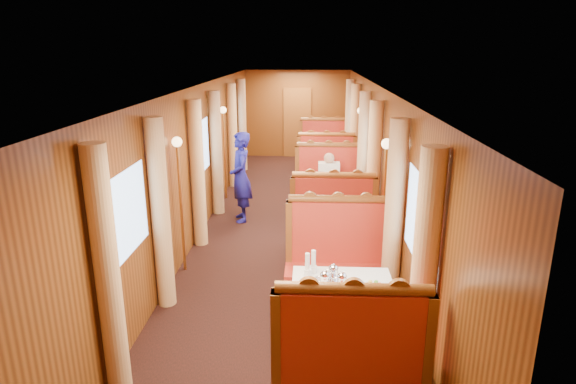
# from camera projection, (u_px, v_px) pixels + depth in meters

# --- Properties ---
(floor) EXTENTS (3.00, 12.00, 0.01)m
(floor) POSITION_uv_depth(u_px,v_px,m) (287.00, 228.00, 8.61)
(floor) COLOR black
(floor) RESTS_ON ground
(ceiling) EXTENTS (3.00, 12.00, 0.01)m
(ceiling) POSITION_uv_depth(u_px,v_px,m) (287.00, 86.00, 7.89)
(ceiling) COLOR silver
(ceiling) RESTS_ON wall_left
(wall_far) EXTENTS (3.00, 0.01, 2.50)m
(wall_far) POSITION_uv_depth(u_px,v_px,m) (297.00, 114.00, 13.99)
(wall_far) COLOR brown
(wall_far) RESTS_ON floor
(wall_left) EXTENTS (0.01, 12.00, 2.50)m
(wall_left) POSITION_uv_depth(u_px,v_px,m) (201.00, 159.00, 8.32)
(wall_left) COLOR brown
(wall_left) RESTS_ON floor
(wall_right) EXTENTS (0.01, 12.00, 2.50)m
(wall_right) POSITION_uv_depth(u_px,v_px,m) (375.00, 161.00, 8.18)
(wall_right) COLOR brown
(wall_right) RESTS_ON floor
(doorway_far) EXTENTS (0.80, 0.04, 2.00)m
(doorway_far) POSITION_uv_depth(u_px,v_px,m) (297.00, 123.00, 14.04)
(doorway_far) COLOR brown
(doorway_far) RESTS_ON floor
(table_near) EXTENTS (1.05, 0.72, 0.75)m
(table_near) POSITION_uv_depth(u_px,v_px,m) (341.00, 314.00, 5.12)
(table_near) COLOR white
(table_near) RESTS_ON floor
(banquette_near_fwd) EXTENTS (1.30, 0.55, 1.34)m
(banquette_near_fwd) POSITION_uv_depth(u_px,v_px,m) (348.00, 371.00, 4.14)
(banquette_near_fwd) COLOR #A9121A
(banquette_near_fwd) RESTS_ON floor
(banquette_near_aft) EXTENTS (1.30, 0.55, 1.34)m
(banquette_near_aft) POSITION_uv_depth(u_px,v_px,m) (337.00, 268.00, 6.08)
(banquette_near_aft) COLOR #A9121A
(banquette_near_aft) RESTS_ON floor
(table_mid) EXTENTS (1.05, 0.72, 0.75)m
(table_mid) POSITION_uv_depth(u_px,v_px,m) (330.00, 209.00, 8.47)
(table_mid) COLOR white
(table_mid) RESTS_ON floor
(banquette_mid_fwd) EXTENTS (1.30, 0.55, 1.34)m
(banquette_mid_fwd) POSITION_uv_depth(u_px,v_px,m) (332.00, 227.00, 7.49)
(banquette_mid_fwd) COLOR #A9121A
(banquette_mid_fwd) RESTS_ON floor
(banquette_mid_aft) EXTENTS (1.30, 0.55, 1.34)m
(banquette_mid_aft) POSITION_uv_depth(u_px,v_px,m) (328.00, 190.00, 9.43)
(banquette_mid_aft) COLOR #A9121A
(banquette_mid_aft) RESTS_ON floor
(table_far) EXTENTS (1.05, 0.72, 0.75)m
(table_far) POSITION_uv_depth(u_px,v_px,m) (325.00, 163.00, 11.82)
(table_far) COLOR white
(table_far) RESTS_ON floor
(banquette_far_fwd) EXTENTS (1.30, 0.55, 1.34)m
(banquette_far_fwd) POSITION_uv_depth(u_px,v_px,m) (326.00, 171.00, 10.83)
(banquette_far_fwd) COLOR #A9121A
(banquette_far_fwd) RESTS_ON floor
(banquette_far_aft) EXTENTS (1.30, 0.55, 1.34)m
(banquette_far_aft) POSITION_uv_depth(u_px,v_px,m) (324.00, 153.00, 12.78)
(banquette_far_aft) COLOR #A9121A
(banquette_far_aft) RESTS_ON floor
(tea_tray) EXTENTS (0.37, 0.29, 0.01)m
(tea_tray) POSITION_uv_depth(u_px,v_px,m) (330.00, 284.00, 4.95)
(tea_tray) COLOR silver
(tea_tray) RESTS_ON table_near
(teapot_left) EXTENTS (0.19, 0.15, 0.14)m
(teapot_left) POSITION_uv_depth(u_px,v_px,m) (325.00, 281.00, 4.89)
(teapot_left) COLOR silver
(teapot_left) RESTS_ON tea_tray
(teapot_right) EXTENTS (0.19, 0.16, 0.14)m
(teapot_right) POSITION_uv_depth(u_px,v_px,m) (342.00, 282.00, 4.85)
(teapot_right) COLOR silver
(teapot_right) RESTS_ON tea_tray
(teapot_back) EXTENTS (0.19, 0.16, 0.14)m
(teapot_back) POSITION_uv_depth(u_px,v_px,m) (333.00, 275.00, 5.02)
(teapot_back) COLOR silver
(teapot_back) RESTS_ON tea_tray
(fruit_plate) EXTENTS (0.24, 0.24, 0.05)m
(fruit_plate) POSITION_uv_depth(u_px,v_px,m) (374.00, 286.00, 4.89)
(fruit_plate) COLOR white
(fruit_plate) RESTS_ON table_near
(cup_inboard) EXTENTS (0.08, 0.08, 0.26)m
(cup_inboard) POSITION_uv_depth(u_px,v_px,m) (307.00, 267.00, 5.11)
(cup_inboard) COLOR white
(cup_inboard) RESTS_ON table_near
(cup_outboard) EXTENTS (0.08, 0.08, 0.26)m
(cup_outboard) POSITION_uv_depth(u_px,v_px,m) (313.00, 264.00, 5.18)
(cup_outboard) COLOR white
(cup_outboard) RESTS_ON table_near
(rose_vase_mid) EXTENTS (0.06, 0.06, 0.36)m
(rose_vase_mid) POSITION_uv_depth(u_px,v_px,m) (329.00, 179.00, 8.31)
(rose_vase_mid) COLOR silver
(rose_vase_mid) RESTS_ON table_mid
(rose_vase_far) EXTENTS (0.06, 0.06, 0.36)m
(rose_vase_far) POSITION_uv_depth(u_px,v_px,m) (326.00, 141.00, 11.68)
(rose_vase_far) COLOR silver
(rose_vase_far) RESTS_ON table_far
(window_left_near) EXTENTS (0.01, 1.20, 0.90)m
(window_left_near) POSITION_uv_depth(u_px,v_px,m) (125.00, 215.00, 4.91)
(window_left_near) COLOR #88ADDC
(window_left_near) RESTS_ON wall_left
(curtain_left_near_a) EXTENTS (0.22, 0.22, 2.35)m
(curtain_left_near_a) POSITION_uv_depth(u_px,v_px,m) (107.00, 274.00, 4.24)
(curtain_left_near_a) COLOR #E5B175
(curtain_left_near_a) RESTS_ON floor
(curtain_left_near_b) EXTENTS (0.22, 0.22, 2.35)m
(curtain_left_near_b) POSITION_uv_depth(u_px,v_px,m) (161.00, 215.00, 5.73)
(curtain_left_near_b) COLOR #E5B175
(curtain_left_near_b) RESTS_ON floor
(window_right_near) EXTENTS (0.01, 1.20, 0.90)m
(window_right_near) POSITION_uv_depth(u_px,v_px,m) (419.00, 220.00, 4.78)
(window_right_near) COLOR #88ADDC
(window_right_near) RESTS_ON wall_right
(curtain_right_near_a) EXTENTS (0.22, 0.22, 2.35)m
(curtain_right_near_a) POSITION_uv_depth(u_px,v_px,m) (423.00, 281.00, 4.12)
(curtain_right_near_a) COLOR #E5B175
(curtain_right_near_a) RESTS_ON floor
(curtain_right_near_b) EXTENTS (0.22, 0.22, 2.35)m
(curtain_right_near_b) POSITION_uv_depth(u_px,v_px,m) (394.00, 219.00, 5.61)
(curtain_right_near_b) COLOR #E5B175
(curtain_right_near_b) RESTS_ON floor
(window_left_mid) EXTENTS (0.01, 1.20, 0.90)m
(window_left_mid) POSITION_uv_depth(u_px,v_px,m) (201.00, 148.00, 8.26)
(window_left_mid) COLOR #88ADDC
(window_left_mid) RESTS_ON wall_left
(curtain_left_mid_a) EXTENTS (0.22, 0.22, 2.35)m
(curtain_left_mid_a) POSITION_uv_depth(u_px,v_px,m) (198.00, 174.00, 7.59)
(curtain_left_mid_a) COLOR #E5B175
(curtain_left_mid_a) RESTS_ON floor
(curtain_left_mid_b) EXTENTS (0.22, 0.22, 2.35)m
(curtain_left_mid_b) POSITION_uv_depth(u_px,v_px,m) (216.00, 154.00, 9.08)
(curtain_left_mid_b) COLOR #E5B175
(curtain_left_mid_b) RESTS_ON floor
(window_right_mid) EXTENTS (0.01, 1.20, 0.90)m
(window_right_mid) POSITION_uv_depth(u_px,v_px,m) (375.00, 149.00, 8.13)
(window_right_mid) COLOR #88ADDC
(window_right_mid) RESTS_ON wall_right
(curtain_right_mid_a) EXTENTS (0.22, 0.22, 2.35)m
(curtain_right_mid_a) POSITION_uv_depth(u_px,v_px,m) (373.00, 177.00, 7.47)
(curtain_right_mid_a) COLOR #E5B175
(curtain_right_mid_a) RESTS_ON floor
(curtain_right_mid_b) EXTENTS (0.22, 0.22, 2.35)m
(curtain_right_mid_b) POSITION_uv_depth(u_px,v_px,m) (363.00, 155.00, 8.96)
(curtain_right_mid_b) COLOR #E5B175
(curtain_right_mid_b) RESTS_ON floor
(window_left_far) EXTENTS (0.01, 1.20, 0.90)m
(window_left_far) POSITION_uv_depth(u_px,v_px,m) (233.00, 119.00, 11.61)
(window_left_far) COLOR #88ADDC
(window_left_far) RESTS_ON wall_left
(curtain_left_far_a) EXTENTS (0.22, 0.22, 2.35)m
(curtain_left_far_a) POSITION_uv_depth(u_px,v_px,m) (233.00, 136.00, 10.94)
(curtain_left_far_a) COLOR #E5B175
(curtain_left_far_a) RESTS_ON floor
(curtain_left_far_b) EXTENTS (0.22, 0.22, 2.35)m
(curtain_left_far_b) POSITION_uv_depth(u_px,v_px,m) (242.00, 125.00, 12.43)
(curtain_left_far_b) COLOR #E5B175
(curtain_left_far_b) RESTS_ON floor
(window_right_far) EXTENTS (0.01, 1.20, 0.90)m
(window_right_far) POSITION_uv_depth(u_px,v_px,m) (356.00, 120.00, 11.48)
(window_right_far) COLOR #88ADDC
(window_right_far) RESTS_ON wall_right
(curtain_right_far_a) EXTENTS (0.22, 0.22, 2.35)m
(curtain_right_far_a) POSITION_uv_depth(u_px,v_px,m) (354.00, 137.00, 10.81)
(curtain_right_far_a) COLOR #E5B175
(curtain_right_far_a) RESTS_ON floor
(curtain_right_far_b) EXTENTS (0.22, 0.22, 2.35)m
(curtain_right_far_b) POSITION_uv_depth(u_px,v_px,m) (349.00, 126.00, 12.31)
(curtain_right_far_b) COLOR #E5B175
(curtain_right_far_b) RESTS_ON floor
(sconce_left_fore) EXTENTS (0.14, 0.14, 1.95)m
(sconce_left_fore) POSITION_uv_depth(u_px,v_px,m) (179.00, 177.00, 6.60)
(sconce_left_fore) COLOR #BF8C3F
(sconce_left_fore) RESTS_ON floor
(sconce_right_fore) EXTENTS (0.14, 0.14, 1.95)m
(sconce_right_fore) POSITION_uv_depth(u_px,v_px,m) (384.00, 180.00, 6.48)
(sconce_right_fore) COLOR #BF8C3F
(sconce_right_fore) RESTS_ON floor
(sconce_left_aft) EXTENTS (0.14, 0.14, 1.95)m
(sconce_left_aft) POSITION_uv_depth(u_px,v_px,m) (224.00, 134.00, 9.95)
(sconce_left_aft) COLOR #BF8C3F
(sconce_left_aft) RESTS_ON floor
(sconce_right_aft) EXTENTS (0.14, 0.14, 1.95)m
(sconce_right_aft) POSITION_uv_depth(u_px,v_px,m) (360.00, 135.00, 9.83)
(sconce_right_aft) COLOR #BF8C3F
(sconce_right_aft) RESTS_ON floor
(steward) EXTENTS (0.53, 0.68, 1.66)m
(steward) POSITION_uv_depth(u_px,v_px,m) (241.00, 177.00, 8.77)
(steward) COLOR navy
(steward) RESTS_ON floor
(passenger) EXTENTS (0.40, 0.44, 0.76)m
(passenger) POSITION_uv_depth(u_px,v_px,m) (329.00, 178.00, 9.09)
(passenger) COLOR beige
(passenger) RESTS_ON banquette_mid_aft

